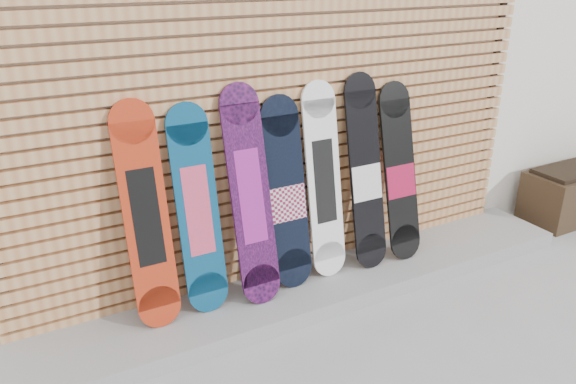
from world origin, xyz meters
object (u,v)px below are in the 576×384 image
at_px(snowboard_2, 251,196).
at_px(snowboard_5, 366,174).
at_px(snowboard_3, 287,195).
at_px(snowboard_1, 198,211).
at_px(snowboard_4, 324,181).
at_px(snowboard_0, 146,217).
at_px(snowboard_6, 400,174).

distance_m(snowboard_2, snowboard_5, 0.97).
relative_size(snowboard_2, snowboard_3, 1.08).
distance_m(snowboard_1, snowboard_2, 0.37).
bearing_deg(snowboard_2, snowboard_4, 4.27).
bearing_deg(snowboard_3, snowboard_2, -172.85).
distance_m(snowboard_1, snowboard_4, 0.98).
distance_m(snowboard_0, snowboard_5, 1.69).
xyz_separation_m(snowboard_4, snowboard_6, (0.68, -0.04, -0.05)).
relative_size(snowboard_1, snowboard_5, 0.95).
bearing_deg(snowboard_1, snowboard_6, -1.27).
bearing_deg(snowboard_0, snowboard_3, 0.07).
bearing_deg(snowboard_5, snowboard_1, 178.88).
bearing_deg(snowboard_5, snowboard_4, 175.25).
bearing_deg(snowboard_3, snowboard_0, -179.93).
height_order(snowboard_1, snowboard_4, snowboard_4).
bearing_deg(snowboard_1, snowboard_4, 0.20).
relative_size(snowboard_4, snowboard_5, 0.98).
relative_size(snowboard_0, snowboard_3, 1.06).
height_order(snowboard_1, snowboard_2, snowboard_2).
xyz_separation_m(snowboard_2, snowboard_3, (0.30, 0.04, -0.07)).
height_order(snowboard_0, snowboard_1, snowboard_0).
bearing_deg(snowboard_4, snowboard_5, -4.75).
distance_m(snowboard_1, snowboard_6, 1.67).
xyz_separation_m(snowboard_1, snowboard_5, (1.34, -0.03, 0.03)).
distance_m(snowboard_4, snowboard_6, 0.69).
bearing_deg(snowboard_6, snowboard_3, 178.16).
height_order(snowboard_3, snowboard_6, snowboard_3).
relative_size(snowboard_1, snowboard_3, 1.02).
height_order(snowboard_0, snowboard_2, snowboard_2).
bearing_deg(snowboard_5, snowboard_3, 178.18).
height_order(snowboard_0, snowboard_3, snowboard_0).
height_order(snowboard_1, snowboard_5, snowboard_5).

